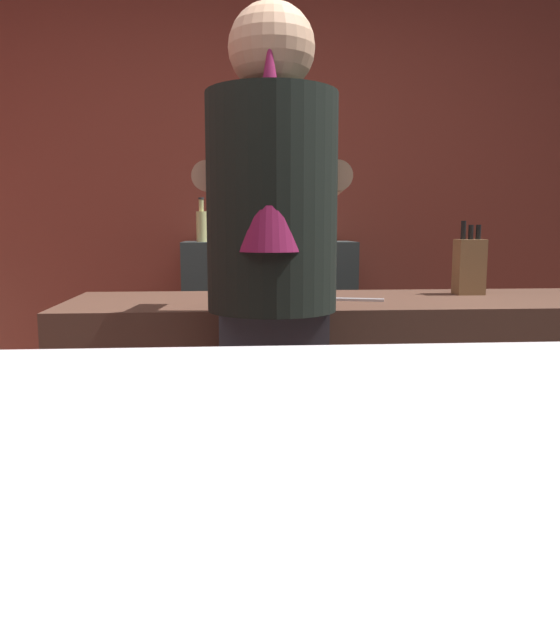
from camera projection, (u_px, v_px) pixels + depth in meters
wall_back at (257, 189)px, 3.48m from camera, size 5.20×0.10×2.70m
prep_counter at (374, 423)px, 2.18m from camera, size 2.10×0.60×0.89m
back_shelf at (269, 340)px, 3.33m from camera, size 0.90×0.36×1.06m
bartender at (272, 286)px, 1.63m from camera, size 0.45×0.53×1.69m
knife_block at (469, 266)px, 2.24m from camera, size 0.10×0.08×0.27m
mixing_bowl at (269, 292)px, 2.06m from camera, size 0.21×0.21×0.06m
chefs_knife at (348, 299)px, 2.06m from camera, size 0.24×0.09×0.01m
bottle_soy at (202, 225)px, 3.17m from camera, size 0.06×0.06×0.23m
bottle_hot_sauce at (317, 227)px, 3.19m from camera, size 0.06×0.06×0.19m
bottle_olive_oil at (256, 227)px, 3.33m from camera, size 0.06×0.06×0.20m
bottle_vinegar at (249, 228)px, 3.17m from camera, size 0.06×0.06×0.19m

